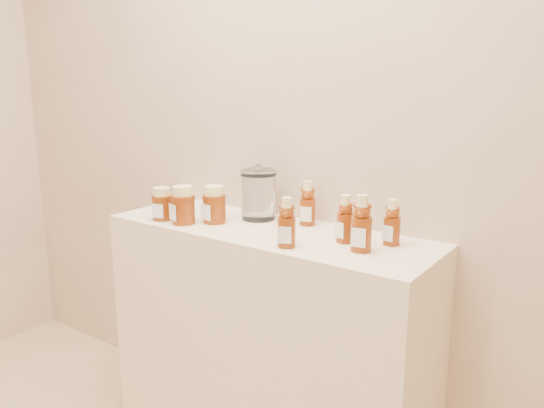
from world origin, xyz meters
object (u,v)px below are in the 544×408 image
Objects in this scene: display_table at (267,347)px; honey_jar_left at (162,204)px; bear_bottle_front_left at (287,219)px; bear_bottle_back_left at (308,200)px; glass_canister at (258,192)px.

honey_jar_left reaches higher than display_table.
display_table is 6.82× the size of bear_bottle_front_left.
honey_jar_left is at bearing -172.12° from bear_bottle_back_left.
bear_bottle_back_left is 0.27m from bear_bottle_front_left.
bear_bottle_front_left is at bearing -19.54° from honey_jar_left.
honey_jar_left is at bearing -162.65° from display_table.
display_table is at bearing -41.59° from glass_canister.
bear_bottle_back_left is (0.09, 0.13, 0.54)m from display_table.
honey_jar_left is 0.60× the size of glass_canister.
bear_bottle_back_left is 1.48× the size of honey_jar_left.
honey_jar_left is (-0.39, -0.12, 0.51)m from display_table.
bear_bottle_front_left is 0.56m from honey_jar_left.
bear_bottle_back_left is 0.54m from honey_jar_left.
display_table is 0.65m from honey_jar_left.
glass_canister reaches higher than display_table.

